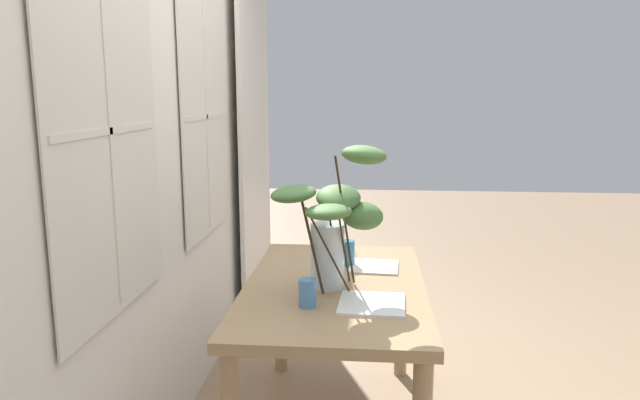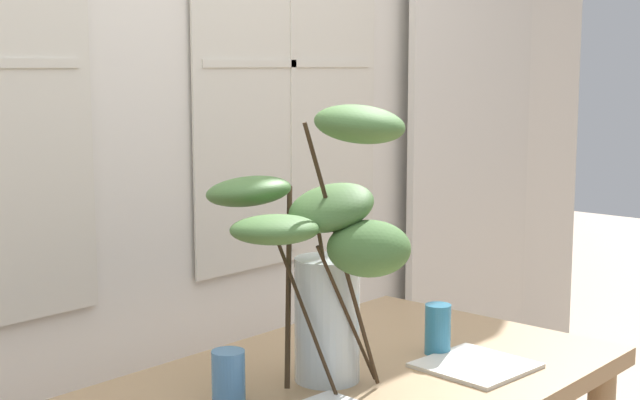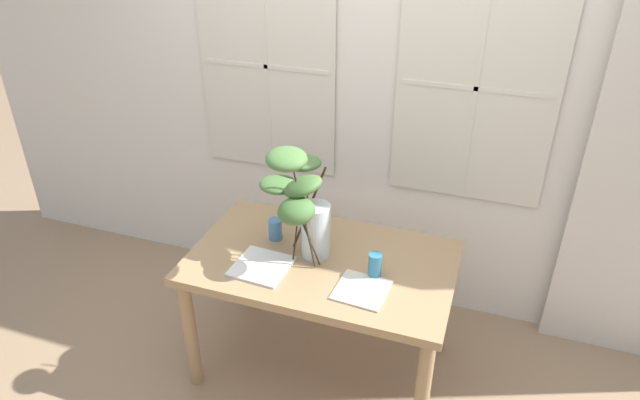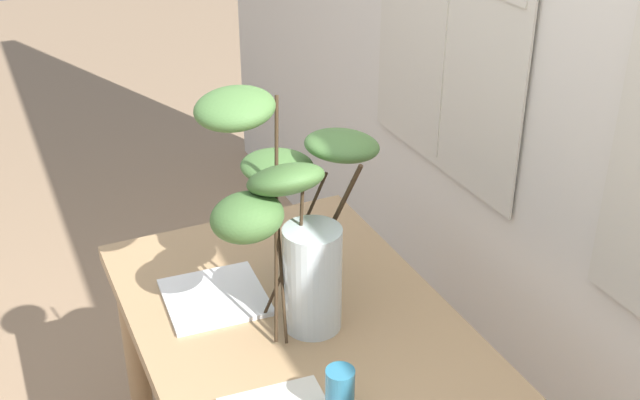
{
  "view_description": "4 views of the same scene",
  "coord_description": "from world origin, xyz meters",
  "px_view_note": "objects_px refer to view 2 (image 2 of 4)",
  "views": [
    {
      "loc": [
        -2.5,
        -0.14,
        1.6
      ],
      "look_at": [
        0.02,
        0.07,
        1.12
      ],
      "focal_mm": 32.39,
      "sensor_mm": 36.0,
      "label": 1
    },
    {
      "loc": [
        -1.59,
        -1.31,
        1.46
      ],
      "look_at": [
        -0.1,
        0.0,
        1.17
      ],
      "focal_mm": 51.67,
      "sensor_mm": 36.0,
      "label": 2
    },
    {
      "loc": [
        0.75,
        -2.2,
        2.44
      ],
      "look_at": [
        -0.03,
        0.05,
        1.05
      ],
      "focal_mm": 31.55,
      "sensor_mm": 36.0,
      "label": 3
    },
    {
      "loc": [
        1.53,
        -0.66,
        2.03
      ],
      "look_at": [
        -0.01,
        0.04,
        1.12
      ],
      "focal_mm": 45.57,
      "sensor_mm": 36.0,
      "label": 4
    }
  ],
  "objects_px": {
    "vase_with_branches": "(324,252)",
    "plate_square_right": "(476,365)",
    "drinking_glass_blue_left": "(228,377)",
    "drinking_glass_blue_right": "(438,329)"
  },
  "relations": [
    {
      "from": "vase_with_branches",
      "to": "plate_square_right",
      "type": "distance_m",
      "value": 0.5
    },
    {
      "from": "vase_with_branches",
      "to": "drinking_glass_blue_right",
      "type": "relative_size",
      "value": 5.14
    },
    {
      "from": "vase_with_branches",
      "to": "drinking_glass_blue_right",
      "type": "height_order",
      "value": "vase_with_branches"
    },
    {
      "from": "drinking_glass_blue_right",
      "to": "plate_square_right",
      "type": "relative_size",
      "value": 0.53
    },
    {
      "from": "drinking_glass_blue_right",
      "to": "plate_square_right",
      "type": "height_order",
      "value": "drinking_glass_blue_right"
    },
    {
      "from": "vase_with_branches",
      "to": "plate_square_right",
      "type": "relative_size",
      "value": 2.75
    },
    {
      "from": "plate_square_right",
      "to": "vase_with_branches",
      "type": "bearing_deg",
      "value": 154.08
    },
    {
      "from": "vase_with_branches",
      "to": "drinking_glass_blue_right",
      "type": "bearing_deg",
      "value": -6.45
    },
    {
      "from": "drinking_glass_blue_left",
      "to": "drinking_glass_blue_right",
      "type": "bearing_deg",
      "value": -13.93
    },
    {
      "from": "drinking_glass_blue_left",
      "to": "drinking_glass_blue_right",
      "type": "height_order",
      "value": "drinking_glass_blue_right"
    }
  ]
}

